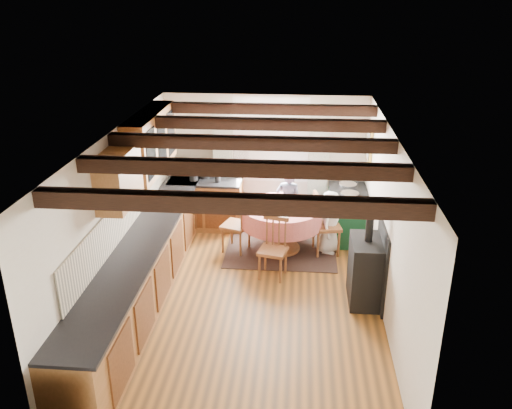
# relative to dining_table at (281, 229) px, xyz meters

# --- Properties ---
(floor) EXTENTS (3.60, 5.50, 0.00)m
(floor) POSITION_rel_dining_table_xyz_m (-0.35, -1.60, -0.40)
(floor) COLOR #AA6726
(floor) RESTS_ON ground
(ceiling) EXTENTS (3.60, 5.50, 0.00)m
(ceiling) POSITION_rel_dining_table_xyz_m (-0.35, -1.60, 2.00)
(ceiling) COLOR white
(ceiling) RESTS_ON ground
(wall_back) EXTENTS (3.60, 0.00, 2.40)m
(wall_back) POSITION_rel_dining_table_xyz_m (-0.35, 1.15, 0.80)
(wall_back) COLOR silver
(wall_back) RESTS_ON ground
(wall_front) EXTENTS (3.60, 0.00, 2.40)m
(wall_front) POSITION_rel_dining_table_xyz_m (-0.35, -4.35, 0.80)
(wall_front) COLOR silver
(wall_front) RESTS_ON ground
(wall_left) EXTENTS (0.00, 5.50, 2.40)m
(wall_left) POSITION_rel_dining_table_xyz_m (-2.15, -1.60, 0.80)
(wall_left) COLOR silver
(wall_left) RESTS_ON ground
(wall_right) EXTENTS (0.00, 5.50, 2.40)m
(wall_right) POSITION_rel_dining_table_xyz_m (1.45, -1.60, 0.80)
(wall_right) COLOR silver
(wall_right) RESTS_ON ground
(beam_a) EXTENTS (3.60, 0.16, 0.16)m
(beam_a) POSITION_rel_dining_table_xyz_m (-0.35, -3.60, 1.91)
(beam_a) COLOR black
(beam_a) RESTS_ON ceiling
(beam_b) EXTENTS (3.60, 0.16, 0.16)m
(beam_b) POSITION_rel_dining_table_xyz_m (-0.35, -2.60, 1.91)
(beam_b) COLOR black
(beam_b) RESTS_ON ceiling
(beam_c) EXTENTS (3.60, 0.16, 0.16)m
(beam_c) POSITION_rel_dining_table_xyz_m (-0.35, -1.60, 1.91)
(beam_c) COLOR black
(beam_c) RESTS_ON ceiling
(beam_d) EXTENTS (3.60, 0.16, 0.16)m
(beam_d) POSITION_rel_dining_table_xyz_m (-0.35, -0.60, 1.91)
(beam_d) COLOR black
(beam_d) RESTS_ON ceiling
(beam_e) EXTENTS (3.60, 0.16, 0.16)m
(beam_e) POSITION_rel_dining_table_xyz_m (-0.35, 0.40, 1.91)
(beam_e) COLOR black
(beam_e) RESTS_ON ceiling
(splash_left) EXTENTS (0.02, 4.50, 0.55)m
(splash_left) POSITION_rel_dining_table_xyz_m (-2.13, -1.30, 0.80)
(splash_left) COLOR beige
(splash_left) RESTS_ON wall_left
(splash_back) EXTENTS (1.40, 0.02, 0.55)m
(splash_back) POSITION_rel_dining_table_xyz_m (-1.35, 1.13, 0.80)
(splash_back) COLOR beige
(splash_back) RESTS_ON wall_back
(base_cabinet_left) EXTENTS (0.60, 5.30, 0.88)m
(base_cabinet_left) POSITION_rel_dining_table_xyz_m (-1.85, -1.60, 0.04)
(base_cabinet_left) COLOR #9B6037
(base_cabinet_left) RESTS_ON floor
(base_cabinet_back) EXTENTS (1.30, 0.60, 0.88)m
(base_cabinet_back) POSITION_rel_dining_table_xyz_m (-1.40, 0.85, 0.04)
(base_cabinet_back) COLOR #9B6037
(base_cabinet_back) RESTS_ON floor
(worktop_left) EXTENTS (0.64, 5.30, 0.04)m
(worktop_left) POSITION_rel_dining_table_xyz_m (-1.83, -1.60, 0.50)
(worktop_left) COLOR black
(worktop_left) RESTS_ON base_cabinet_left
(worktop_back) EXTENTS (1.30, 0.64, 0.04)m
(worktop_back) POSITION_rel_dining_table_xyz_m (-1.40, 0.83, 0.50)
(worktop_back) COLOR black
(worktop_back) RESTS_ON base_cabinet_back
(wall_cabinet_glass) EXTENTS (0.34, 1.80, 0.90)m
(wall_cabinet_glass) POSITION_rel_dining_table_xyz_m (-1.98, -0.40, 1.55)
(wall_cabinet_glass) COLOR #9B6037
(wall_cabinet_glass) RESTS_ON wall_left
(wall_cabinet_solid) EXTENTS (0.34, 0.90, 0.70)m
(wall_cabinet_solid) POSITION_rel_dining_table_xyz_m (-1.98, -1.90, 1.50)
(wall_cabinet_solid) COLOR #9B6037
(wall_cabinet_solid) RESTS_ON wall_left
(window_frame) EXTENTS (1.34, 0.03, 1.54)m
(window_frame) POSITION_rel_dining_table_xyz_m (-0.25, 1.14, 1.20)
(window_frame) COLOR white
(window_frame) RESTS_ON wall_back
(window_pane) EXTENTS (1.20, 0.01, 1.40)m
(window_pane) POSITION_rel_dining_table_xyz_m (-0.25, 1.14, 1.20)
(window_pane) COLOR white
(window_pane) RESTS_ON wall_back
(curtain_left) EXTENTS (0.35, 0.10, 2.10)m
(curtain_left) POSITION_rel_dining_table_xyz_m (-1.10, 1.05, 0.70)
(curtain_left) COLOR silver
(curtain_left) RESTS_ON wall_back
(curtain_right) EXTENTS (0.35, 0.10, 2.10)m
(curtain_right) POSITION_rel_dining_table_xyz_m (0.60, 1.05, 0.70)
(curtain_right) COLOR silver
(curtain_right) RESTS_ON wall_back
(curtain_rod) EXTENTS (2.00, 0.03, 0.03)m
(curtain_rod) POSITION_rel_dining_table_xyz_m (-0.25, 1.05, 1.80)
(curtain_rod) COLOR black
(curtain_rod) RESTS_ON wall_back
(wall_picture) EXTENTS (0.04, 0.50, 0.60)m
(wall_picture) POSITION_rel_dining_table_xyz_m (1.42, 0.70, 1.30)
(wall_picture) COLOR gold
(wall_picture) RESTS_ON wall_right
(wall_plate) EXTENTS (0.30, 0.02, 0.30)m
(wall_plate) POSITION_rel_dining_table_xyz_m (0.70, 1.12, 1.30)
(wall_plate) COLOR silver
(wall_plate) RESTS_ON wall_back
(rug) EXTENTS (1.83, 1.42, 0.01)m
(rug) POSITION_rel_dining_table_xyz_m (0.00, 0.00, -0.39)
(rug) COLOR #352A22
(rug) RESTS_ON floor
(dining_table) EXTENTS (1.33, 1.33, 0.80)m
(dining_table) POSITION_rel_dining_table_xyz_m (0.00, 0.00, 0.00)
(dining_table) COLOR #EC756E
(dining_table) RESTS_ON floor
(chair_near) EXTENTS (0.49, 0.50, 0.95)m
(chair_near) POSITION_rel_dining_table_xyz_m (-0.09, -0.88, 0.07)
(chair_near) COLOR #92592E
(chair_near) RESTS_ON floor
(chair_left) EXTENTS (0.56, 0.55, 1.00)m
(chair_left) POSITION_rel_dining_table_xyz_m (-0.75, -0.05, 0.10)
(chair_left) COLOR #92592E
(chair_left) RESTS_ON floor
(chair_right) EXTENTS (0.54, 0.53, 1.05)m
(chair_right) POSITION_rel_dining_table_xyz_m (0.74, -0.00, 0.12)
(chair_right) COLOR #92592E
(chair_right) RESTS_ON floor
(aga_range) EXTENTS (0.64, 0.99, 0.91)m
(aga_range) POSITION_rel_dining_table_xyz_m (1.12, 0.58, 0.05)
(aga_range) COLOR #134729
(aga_range) RESTS_ON floor
(cast_iron_stove) EXTENTS (0.43, 0.72, 1.45)m
(cast_iron_stove) POSITION_rel_dining_table_xyz_m (1.23, -1.43, 0.32)
(cast_iron_stove) COLOR black
(cast_iron_stove) RESTS_ON floor
(child_far) EXTENTS (0.50, 0.37, 1.24)m
(child_far) POSITION_rel_dining_table_xyz_m (0.10, 0.60, 0.22)
(child_far) COLOR #424B62
(child_far) RESTS_ON floor
(child_right) EXTENTS (0.49, 0.60, 1.07)m
(child_right) POSITION_rel_dining_table_xyz_m (0.79, 0.04, 0.13)
(child_right) COLOR white
(child_right) RESTS_ON floor
(bowl_a) EXTENTS (0.30, 0.30, 0.05)m
(bowl_a) POSITION_rel_dining_table_xyz_m (0.09, -0.12, 0.43)
(bowl_a) COLOR silver
(bowl_a) RESTS_ON dining_table
(bowl_b) EXTENTS (0.26, 0.26, 0.06)m
(bowl_b) POSITION_rel_dining_table_xyz_m (-0.23, 0.17, 0.43)
(bowl_b) COLOR silver
(bowl_b) RESTS_ON dining_table
(cup) EXTENTS (0.11, 0.11, 0.09)m
(cup) POSITION_rel_dining_table_xyz_m (-0.13, -0.07, 0.45)
(cup) COLOR silver
(cup) RESTS_ON dining_table
(canister_tall) EXTENTS (0.16, 0.16, 0.27)m
(canister_tall) POSITION_rel_dining_table_xyz_m (-1.60, 0.79, 0.65)
(canister_tall) COLOR #262628
(canister_tall) RESTS_ON worktop_back
(canister_wide) EXTENTS (0.18, 0.18, 0.21)m
(canister_wide) POSITION_rel_dining_table_xyz_m (-1.44, 0.95, 0.62)
(canister_wide) COLOR #262628
(canister_wide) RESTS_ON worktop_back
(canister_slim) EXTENTS (0.10, 0.10, 0.27)m
(canister_slim) POSITION_rel_dining_table_xyz_m (-1.16, 0.74, 0.65)
(canister_slim) COLOR #262628
(canister_slim) RESTS_ON worktop_back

